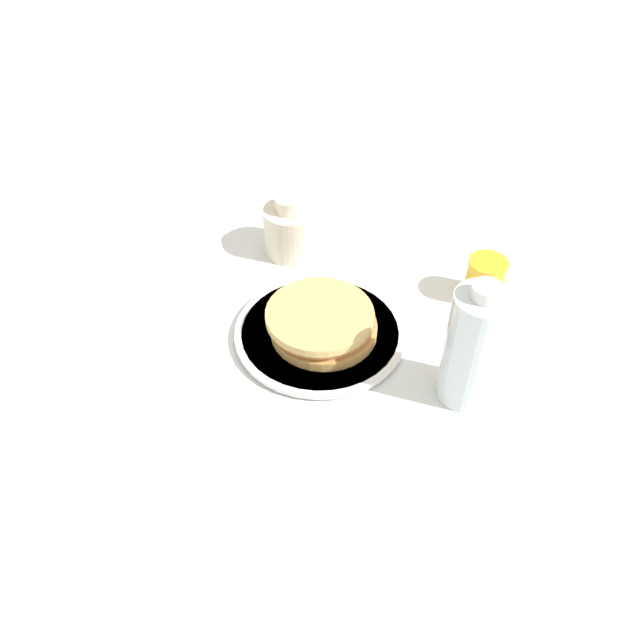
# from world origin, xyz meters

# --- Properties ---
(ground_plane) EXTENTS (4.00, 4.00, 0.00)m
(ground_plane) POSITION_xyz_m (0.00, 0.00, 0.00)
(ground_plane) COLOR white
(plate) EXTENTS (0.26, 0.26, 0.01)m
(plate) POSITION_xyz_m (0.02, 0.01, 0.01)
(plate) COLOR white
(plate) RESTS_ON ground_plane
(pancake_stack) EXTENTS (0.17, 0.17, 0.04)m
(pancake_stack) POSITION_xyz_m (0.02, 0.02, 0.03)
(pancake_stack) COLOR tan
(pancake_stack) RESTS_ON plate
(juice_glass) EXTENTS (0.06, 0.06, 0.07)m
(juice_glass) POSITION_xyz_m (-0.24, -0.09, 0.04)
(juice_glass) COLOR yellow
(juice_glass) RESTS_ON ground_plane
(cream_jug) EXTENTS (0.09, 0.09, 0.11)m
(cream_jug) POSITION_xyz_m (0.08, -0.20, 0.05)
(cream_jug) COLOR beige
(cream_jug) RESTS_ON ground_plane
(water_bottle_near) EXTENTS (0.08, 0.08, 0.20)m
(water_bottle_near) POSITION_xyz_m (-0.18, 0.11, 0.09)
(water_bottle_near) COLOR silver
(water_bottle_near) RESTS_ON ground_plane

